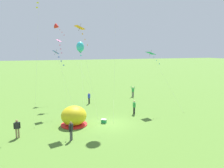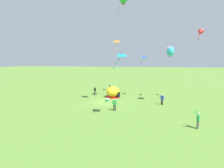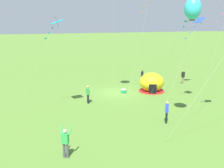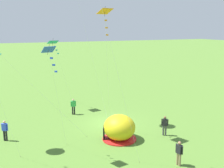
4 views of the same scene
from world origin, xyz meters
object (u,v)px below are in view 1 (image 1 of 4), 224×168
at_px(cooler_box, 104,121).
at_px(person_flying_kite, 133,91).
at_px(person_near_tent, 134,107).
at_px(kite_teal, 152,55).
at_px(kite_pink, 59,44).
at_px(kite_red, 57,27).
at_px(person_center_field, 89,97).
at_px(kite_cyan, 80,47).
at_px(popup_tent, 74,116).
at_px(person_with_toddler, 17,128).
at_px(person_strolling, 71,130).
at_px(kite_orange, 81,31).
at_px(kite_blue, 57,55).

relative_size(cooler_box, person_flying_kite, 0.34).
bearing_deg(cooler_box, person_near_tent, 24.25).
bearing_deg(kite_teal, kite_pink, 147.99).
bearing_deg(kite_red, kite_teal, -47.40).
height_order(person_center_field, kite_pink, kite_pink).
bearing_deg(kite_cyan, person_flying_kite, 8.98).
xyz_separation_m(popup_tent, kite_pink, (-0.33, 9.70, 7.74)).
bearing_deg(popup_tent, person_with_toddler, -161.83).
xyz_separation_m(person_strolling, kite_cyan, (3.47, 13.45, 7.41)).
relative_size(kite_cyan, kite_pink, 0.96).
height_order(kite_pink, kite_orange, kite_orange).
distance_m(popup_tent, kite_red, 18.03).
relative_size(person_with_toddler, kite_teal, 0.22).
height_order(cooler_box, person_with_toddler, person_with_toddler).
xyz_separation_m(popup_tent, kite_orange, (1.07, 0.75, 8.96)).
bearing_deg(cooler_box, popup_tent, 172.74).
bearing_deg(kite_cyan, kite_orange, -99.92).
relative_size(person_with_toddler, person_near_tent, 1.00).
bearing_deg(kite_blue, kite_red, 84.21).
bearing_deg(person_flying_kite, kite_pink, -173.81).
bearing_deg(kite_teal, person_near_tent, -157.95).
relative_size(kite_teal, kite_red, 0.65).
bearing_deg(kite_teal, person_with_toddler, -164.03).
distance_m(kite_teal, kite_red, 16.51).
xyz_separation_m(person_with_toddler, person_near_tent, (13.18, 3.43, 0.00)).
bearing_deg(person_strolling, kite_red, 87.69).
xyz_separation_m(kite_red, kite_blue, (-0.91, -9.02, -4.33)).
distance_m(cooler_box, person_strolling, 5.39).
height_order(popup_tent, kite_orange, kite_orange).
xyz_separation_m(kite_teal, kite_pink, (-11.00, 6.88, 1.43)).
height_order(person_flying_kite, kite_cyan, kite_cyan).
height_order(person_flying_kite, kite_orange, kite_orange).
bearing_deg(kite_red, person_strolling, -92.31).
bearing_deg(person_with_toddler, kite_pink, 66.07).
distance_m(person_flying_kite, kite_blue, 15.28).
height_order(popup_tent, person_strolling, popup_tent).
height_order(kite_pink, kite_blue, kite_pink).
height_order(popup_tent, person_flying_kite, popup_tent).
xyz_separation_m(popup_tent, person_with_toddler, (-5.42, -1.78, -0.03)).
bearing_deg(person_center_field, person_with_toddler, -130.99).
xyz_separation_m(person_with_toddler, kite_red, (5.31, 16.34, 10.67)).
distance_m(person_with_toddler, kite_pink, 14.78).
relative_size(person_strolling, person_near_tent, 1.00).
relative_size(person_flying_kite, person_center_field, 1.10).
bearing_deg(person_flying_kite, kite_blue, -156.82).
relative_size(person_center_field, person_near_tent, 1.00).
bearing_deg(kite_teal, person_center_field, 141.00).
bearing_deg(kite_orange, person_strolling, -112.60).
bearing_deg(person_near_tent, kite_pink, 135.08).
distance_m(person_with_toddler, kite_cyan, 15.76).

